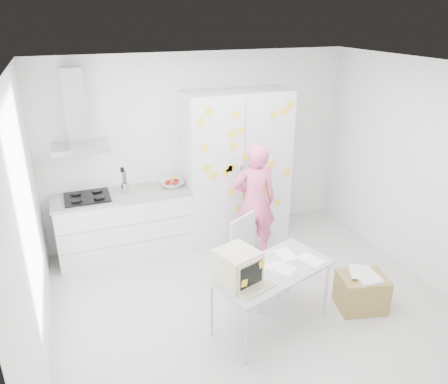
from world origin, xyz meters
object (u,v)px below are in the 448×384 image
object	(u,v)px
chair	(251,254)
cardboard_box	(361,291)
person	(254,202)
desk	(251,270)

from	to	relation	value
chair	cardboard_box	xyz separation A→B (m)	(1.11, -0.64, -0.37)
person	desk	size ratio (longest dim) A/B	1.13
desk	cardboard_box	xyz separation A→B (m)	(1.38, -0.05, -0.58)
chair	cardboard_box	size ratio (longest dim) A/B	1.71
person	desk	distance (m)	1.64
person	cardboard_box	size ratio (longest dim) A/B	2.71
desk	chair	bearing A→B (deg)	46.51
person	chair	xyz separation A→B (m)	(-0.43, -0.89, -0.23)
person	chair	world-z (taller)	person
person	desk	world-z (taller)	person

